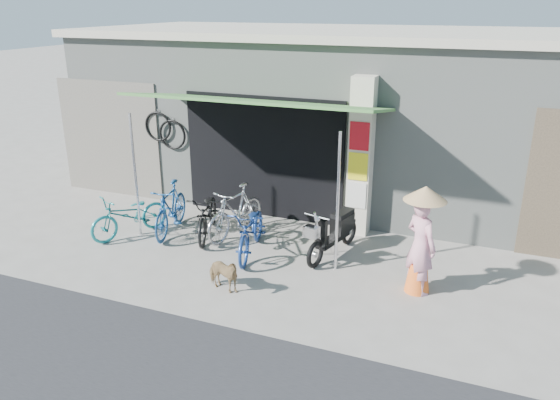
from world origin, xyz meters
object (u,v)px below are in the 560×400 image
at_px(bike_navy, 252,230).
at_px(bike_blue, 171,209).
at_px(bike_teal, 130,215).
at_px(bike_black, 208,214).
at_px(street_dog, 223,274).
at_px(nun, 421,241).
at_px(bike_silver, 236,212).
at_px(moped, 334,232).

bearing_deg(bike_navy, bike_blue, 158.85).
xyz_separation_m(bike_teal, bike_black, (1.38, 0.55, 0.02)).
bearing_deg(bike_blue, street_dog, -52.46).
height_order(bike_blue, nun, nun).
distance_m(bike_silver, nun, 3.65).
distance_m(bike_teal, moped, 3.90).
xyz_separation_m(bike_black, nun, (4.03, -0.69, 0.41)).
relative_size(bike_silver, bike_navy, 0.97).
relative_size(bike_black, moped, 1.03).
distance_m(moped, nun, 1.80).
bearing_deg(bike_blue, moped, -8.53).
distance_m(bike_teal, bike_silver, 2.02).
xyz_separation_m(bike_black, moped, (2.46, 0.09, -0.02)).
height_order(bike_silver, moped, bike_silver).
distance_m(bike_black, nun, 4.11).
height_order(bike_black, bike_silver, bike_silver).
xyz_separation_m(street_dog, nun, (2.80, 1.10, 0.57)).
distance_m(bike_teal, street_dog, 2.90).
bearing_deg(bike_teal, moped, 34.45).
bearing_deg(bike_navy, bike_teal, 171.01).
height_order(moped, nun, nun).
height_order(bike_teal, moped, moped).
bearing_deg(bike_black, bike_navy, -39.79).
distance_m(bike_black, bike_silver, 0.53).
distance_m(bike_navy, moped, 1.45).
distance_m(bike_blue, nun, 4.83).
xyz_separation_m(bike_navy, street_dog, (0.13, -1.37, -0.17)).
bearing_deg(moped, bike_blue, -162.40).
bearing_deg(bike_teal, nun, 23.51).
bearing_deg(nun, moped, 11.96).
height_order(bike_black, moped, moped).
height_order(bike_black, nun, nun).
xyz_separation_m(bike_navy, moped, (1.36, 0.51, -0.03)).
distance_m(street_dog, moped, 2.25).
height_order(bike_navy, nun, nun).
xyz_separation_m(bike_teal, bike_blue, (0.63, 0.43, 0.07)).
xyz_separation_m(bike_black, bike_silver, (0.50, 0.17, 0.06)).
height_order(bike_silver, street_dog, bike_silver).
bearing_deg(bike_navy, street_dog, -96.42).
height_order(bike_silver, nun, nun).
bearing_deg(moped, street_dog, -109.24).
bearing_deg(nun, bike_silver, 24.66).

